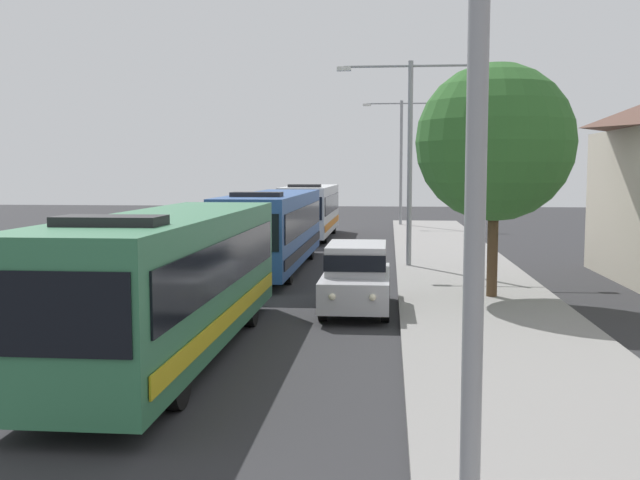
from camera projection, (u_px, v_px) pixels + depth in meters
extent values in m
cube|color=#33724C|center=(172.00, 277.00, 15.63)|extent=(2.50, 11.25, 2.70)
cube|color=black|center=(230.00, 261.00, 15.48)|extent=(0.04, 10.35, 1.00)
cube|color=black|center=(114.00, 260.00, 15.72)|extent=(0.04, 10.35, 1.00)
cube|color=black|center=(50.00, 315.00, 10.01)|extent=(2.30, 0.04, 1.20)
cube|color=gold|center=(231.00, 315.00, 15.59)|extent=(0.03, 10.69, 0.36)
cube|color=black|center=(110.00, 221.00, 12.15)|extent=(1.75, 0.90, 0.16)
cylinder|color=black|center=(176.00, 380.00, 12.18)|extent=(0.28, 1.00, 1.00)
cylinder|color=black|center=(49.00, 376.00, 12.39)|extent=(0.28, 1.00, 1.00)
cylinder|color=black|center=(251.00, 307.00, 18.71)|extent=(0.28, 1.00, 1.00)
cylinder|color=black|center=(166.00, 305.00, 18.91)|extent=(0.28, 1.00, 1.00)
cube|color=#284C8C|center=(274.00, 227.00, 29.37)|extent=(2.50, 12.38, 2.70)
cube|color=black|center=(305.00, 219.00, 29.22)|extent=(0.04, 11.39, 1.00)
cube|color=black|center=(242.00, 218.00, 29.46)|extent=(0.04, 11.39, 1.00)
cube|color=black|center=(243.00, 233.00, 23.19)|extent=(2.30, 0.04, 1.20)
cube|color=black|center=(305.00, 247.00, 29.33)|extent=(0.03, 11.76, 0.36)
cube|color=black|center=(257.00, 194.00, 25.56)|extent=(1.75, 0.90, 0.16)
cylinder|color=black|center=(288.00, 270.00, 25.58)|extent=(0.28, 1.00, 1.00)
cylinder|color=black|center=(226.00, 269.00, 25.79)|extent=(0.28, 1.00, 1.00)
cylinder|color=black|center=(310.00, 248.00, 32.76)|extent=(0.28, 1.00, 1.00)
cylinder|color=black|center=(261.00, 248.00, 32.96)|extent=(0.28, 1.00, 1.00)
cube|color=silver|center=(311.00, 209.00, 43.25)|extent=(2.50, 10.67, 2.70)
cube|color=black|center=(332.00, 203.00, 43.10)|extent=(0.04, 9.81, 1.00)
cube|color=black|center=(289.00, 203.00, 43.34)|extent=(0.04, 9.81, 1.00)
cube|color=black|center=(300.00, 209.00, 37.92)|extent=(2.30, 0.04, 1.20)
cube|color=orange|center=(332.00, 223.00, 43.21)|extent=(0.03, 10.13, 0.36)
cube|color=black|center=(305.00, 186.00, 39.95)|extent=(1.75, 0.90, 0.16)
cylinder|color=black|center=(325.00, 234.00, 39.99)|extent=(0.28, 1.00, 1.00)
cylinder|color=black|center=(285.00, 234.00, 40.19)|extent=(0.28, 1.00, 1.00)
cylinder|color=black|center=(333.00, 226.00, 46.17)|extent=(0.28, 1.00, 1.00)
cylinder|color=black|center=(299.00, 225.00, 46.38)|extent=(0.28, 1.00, 1.00)
cube|color=#B7B7BC|center=(356.00, 287.00, 20.68)|extent=(1.84, 4.59, 0.80)
cube|color=#B7B7BC|center=(357.00, 258.00, 20.75)|extent=(1.62, 2.66, 0.80)
cube|color=black|center=(357.00, 258.00, 20.75)|extent=(1.66, 2.75, 0.44)
sphere|color=#F9EFCC|center=(332.00, 297.00, 18.42)|extent=(0.18, 0.18, 0.18)
sphere|color=#F9EFCC|center=(373.00, 297.00, 18.33)|extent=(0.18, 0.18, 0.18)
cylinder|color=black|center=(323.00, 308.00, 19.38)|extent=(0.22, 0.70, 0.70)
cylinder|color=black|center=(385.00, 309.00, 19.22)|extent=(0.22, 0.70, 0.70)
cylinder|color=black|center=(331.00, 290.00, 22.20)|extent=(0.22, 0.70, 0.70)
cylinder|color=black|center=(386.00, 291.00, 22.05)|extent=(0.22, 0.70, 0.70)
cylinder|color=gray|center=(476.00, 159.00, 6.81)|extent=(0.20, 0.20, 7.83)
cylinder|color=gray|center=(410.00, 164.00, 29.26)|extent=(0.20, 0.20, 8.11)
cylinder|color=gray|center=(377.00, 66.00, 29.02)|extent=(2.64, 0.10, 0.10)
cube|color=silver|center=(344.00, 69.00, 29.15)|extent=(0.56, 0.28, 0.16)
cylinder|color=gray|center=(445.00, 65.00, 28.78)|extent=(2.64, 0.10, 0.10)
cube|color=silver|center=(479.00, 67.00, 28.66)|extent=(0.56, 0.28, 0.16)
cylinder|color=gray|center=(401.00, 163.00, 51.70)|extent=(0.20, 0.20, 8.68)
cylinder|color=gray|center=(384.00, 104.00, 51.42)|extent=(2.43, 0.10, 0.10)
cube|color=silver|center=(367.00, 105.00, 51.54)|extent=(0.56, 0.28, 0.16)
cylinder|color=gray|center=(419.00, 103.00, 51.19)|extent=(2.43, 0.10, 0.10)
cube|color=silver|center=(437.00, 104.00, 51.09)|extent=(0.56, 0.28, 0.16)
cylinder|color=#4C3823|center=(492.00, 251.00, 22.21)|extent=(0.32, 0.32, 2.76)
sphere|color=#2D6028|center=(495.00, 142.00, 21.90)|extent=(4.72, 4.72, 4.72)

